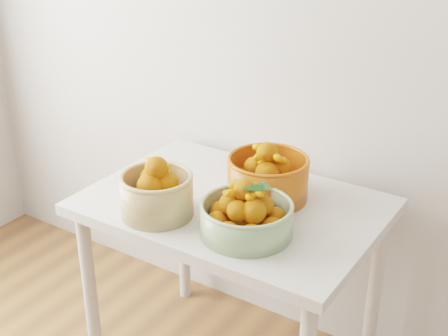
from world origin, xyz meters
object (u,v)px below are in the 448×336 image
at_px(bowl_cream, 157,193).
at_px(bowl_orange, 268,177).
at_px(table, 233,226).
at_px(bowl_green, 246,216).

bearing_deg(bowl_cream, bowl_orange, 50.81).
height_order(table, bowl_orange, bowl_orange).
bearing_deg(bowl_cream, table, 52.14).
bearing_deg(bowl_green, bowl_cream, -170.46).
bearing_deg(bowl_orange, table, -132.06).
height_order(bowl_green, bowl_orange, bowl_orange).
xyz_separation_m(table, bowl_green, (0.15, -0.16, 0.16)).
height_order(table, bowl_green, bowl_green).
height_order(table, bowl_cream, bowl_cream).
distance_m(bowl_cream, bowl_green, 0.32).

